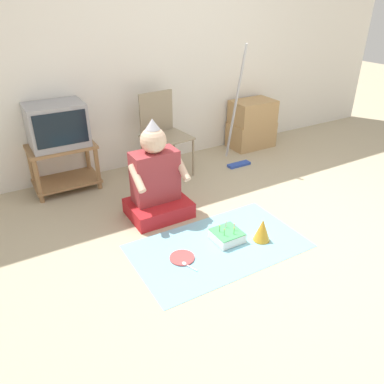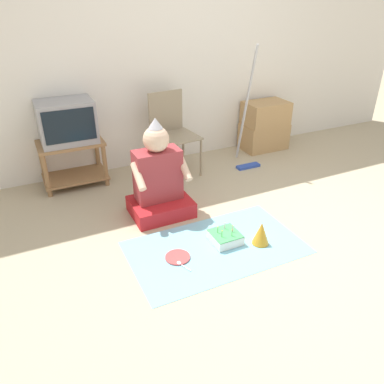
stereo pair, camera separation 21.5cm
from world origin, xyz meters
The scene contains 13 objects.
ground_plane centered at (0.00, 0.00, 0.00)m, with size 16.00×16.00×0.00m, color tan.
wall_back centered at (0.00, 2.11, 1.27)m, with size 6.40×0.06×2.55m.
tv_stand centered at (-1.38, 1.88, 0.28)m, with size 0.64×0.41×0.47m.
tv centered at (-1.38, 1.88, 0.68)m, with size 0.53×0.40×0.41m.
folding_chair centered at (-0.34, 1.74, 0.50)m, with size 0.49×0.46×0.87m.
cardboard_box_stack centered at (0.98, 1.87, 0.30)m, with size 0.56×0.36×0.60m.
dust_mop centered at (0.48, 1.52, 0.40)m, with size 0.28×0.32×1.34m.
person_seated centered at (-0.80, 0.96, 0.31)m, with size 0.53×0.43×0.89m.
party_cloth centered at (-0.59, 0.26, 0.00)m, with size 1.37×0.80×0.01m.
birthday_cake centered at (-0.49, 0.29, 0.05)m, with size 0.23×0.23×0.14m.
party_hat_blue centered at (-0.24, 0.15, 0.10)m, with size 0.14×0.14×0.19m.
paper_plate centered at (-0.92, 0.27, 0.01)m, with size 0.19×0.19×0.01m.
plastic_spoon_near centered at (-0.94, 0.18, 0.01)m, with size 0.07×0.14×0.01m.
Camera 2 is at (-1.81, -1.83, 1.80)m, focal length 35.00 mm.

